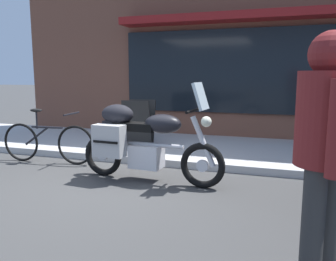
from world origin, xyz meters
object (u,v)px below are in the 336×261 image
at_px(pedestrian_walking, 327,136).
at_px(parked_bicycle, 47,142).
at_px(sandwich_board_sign, 139,123).
at_px(touring_motorcycle, 140,139).

bearing_deg(pedestrian_walking, parked_bicycle, 148.33).
bearing_deg(sandwich_board_sign, pedestrian_walking, -52.58).
bearing_deg(touring_motorcycle, pedestrian_walking, -43.67).
distance_m(pedestrian_walking, sandwich_board_sign, 4.80).
bearing_deg(parked_bicycle, pedestrian_walking, -31.67).
distance_m(parked_bicycle, sandwich_board_sign, 1.73).
bearing_deg(touring_motorcycle, sandwich_board_sign, 113.61).
xyz_separation_m(pedestrian_walking, sandwich_board_sign, (-2.90, 3.78, -0.53)).
height_order(pedestrian_walking, sandwich_board_sign, pedestrian_walking).
bearing_deg(sandwich_board_sign, touring_motorcycle, -66.39).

